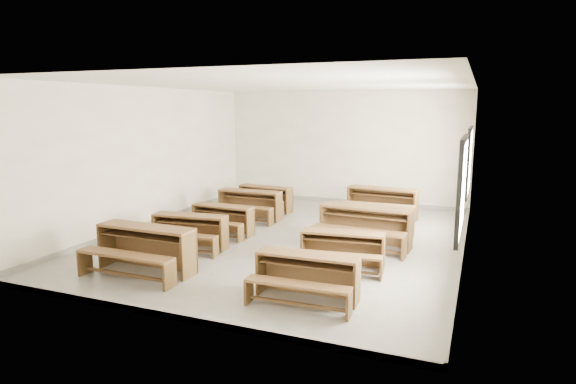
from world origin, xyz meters
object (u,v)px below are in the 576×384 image
at_px(desk_set_5, 306,274).
at_px(desk_set_6, 342,247).
at_px(desk_set_1, 189,229).
at_px(desk_set_4, 265,197).
at_px(desk_set_7, 365,224).
at_px(desk_set_2, 222,218).
at_px(desk_set_8, 378,218).
at_px(desk_set_3, 249,203).
at_px(desk_set_9, 382,201).
at_px(desk_set_0, 144,246).

bearing_deg(desk_set_5, desk_set_6, 84.20).
bearing_deg(desk_set_1, desk_set_4, 84.00).
xyz_separation_m(desk_set_1, desk_set_7, (3.18, 1.39, 0.08)).
bearing_deg(desk_set_7, desk_set_5, -90.68).
distance_m(desk_set_2, desk_set_5, 4.02).
distance_m(desk_set_4, desk_set_7, 3.98).
bearing_deg(desk_set_4, desk_set_8, -15.45).
xyz_separation_m(desk_set_1, desk_set_4, (-0.06, 3.69, -0.00)).
height_order(desk_set_2, desk_set_5, desk_set_5).
bearing_deg(desk_set_3, desk_set_2, -86.83).
bearing_deg(desk_set_8, desk_set_7, -95.45).
relative_size(desk_set_5, desk_set_6, 1.00).
xyz_separation_m(desk_set_1, desk_set_3, (-0.03, 2.69, 0.03)).
xyz_separation_m(desk_set_5, desk_set_9, (0.01, 5.50, 0.06)).
xyz_separation_m(desk_set_3, desk_set_6, (3.14, -2.73, -0.04)).
xyz_separation_m(desk_set_0, desk_set_8, (3.17, 3.81, -0.07)).
relative_size(desk_set_4, desk_set_9, 0.87).
relative_size(desk_set_1, desk_set_6, 1.04).
relative_size(desk_set_6, desk_set_9, 0.84).
distance_m(desk_set_2, desk_set_3, 1.50).
xyz_separation_m(desk_set_4, desk_set_8, (3.32, -1.34, 0.00)).
distance_m(desk_set_0, desk_set_5, 2.92).
distance_m(desk_set_6, desk_set_7, 1.44).
distance_m(desk_set_0, desk_set_6, 3.34).
xyz_separation_m(desk_set_2, desk_set_9, (2.95, 2.76, 0.08)).
bearing_deg(desk_set_9, desk_set_3, -152.10).
height_order(desk_set_1, desk_set_7, desk_set_7).
distance_m(desk_set_0, desk_set_2, 2.64).
distance_m(desk_set_2, desk_set_7, 3.13).
relative_size(desk_set_1, desk_set_8, 1.04).
distance_m(desk_set_6, desk_set_9, 3.99).
relative_size(desk_set_1, desk_set_3, 0.99).
height_order(desk_set_2, desk_set_4, desk_set_4).
bearing_deg(desk_set_3, desk_set_8, -5.92).
distance_m(desk_set_5, desk_set_7, 2.95).
bearing_deg(desk_set_3, desk_set_4, 91.89).
bearing_deg(desk_set_8, desk_set_2, -160.92).
bearing_deg(desk_set_0, desk_set_3, 92.29).
xyz_separation_m(desk_set_5, desk_set_7, (0.18, 2.94, 0.08)).
xyz_separation_m(desk_set_0, desk_set_4, (-0.14, 5.15, -0.07)).
bearing_deg(desk_set_7, desk_set_1, -153.65).
xyz_separation_m(desk_set_0, desk_set_3, (-0.11, 4.14, -0.04)).
bearing_deg(desk_set_6, desk_set_0, -162.03).
distance_m(desk_set_1, desk_set_6, 3.11).
bearing_deg(desk_set_1, desk_set_3, 83.63).
distance_m(desk_set_1, desk_set_5, 3.38).
bearing_deg(desk_set_9, desk_set_2, -131.53).
height_order(desk_set_0, desk_set_9, desk_set_0).
height_order(desk_set_0, desk_set_4, desk_set_0).
relative_size(desk_set_1, desk_set_2, 1.09).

